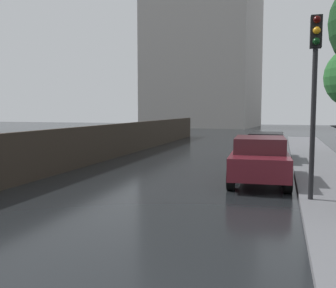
# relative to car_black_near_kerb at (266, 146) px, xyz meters

# --- Properties ---
(car_black_near_kerb) EXTENTS (1.74, 3.90, 1.32)m
(car_black_near_kerb) POSITION_rel_car_black_near_kerb_xyz_m (0.00, 0.00, 0.00)
(car_black_near_kerb) COLOR black
(car_black_near_kerb) RESTS_ON ground
(car_maroon_mid_road) EXTENTS (1.98, 4.00, 1.47)m
(car_maroon_mid_road) POSITION_rel_car_black_near_kerb_xyz_m (-0.00, -5.20, 0.07)
(car_maroon_mid_road) COLOR maroon
(car_maroon_mid_road) RESTS_ON ground
(traffic_light) EXTENTS (0.26, 0.39, 4.41)m
(traffic_light) POSITION_rel_car_black_near_kerb_xyz_m (1.37, -7.75, 2.49)
(traffic_light) COLOR black
(traffic_light) RESTS_ON sidewalk_strip
(distant_tower) EXTENTS (15.62, 13.13, 28.70)m
(distant_tower) POSITION_rel_car_black_near_kerb_xyz_m (-10.15, 35.30, 12.03)
(distant_tower) COLOR #9E9993
(distant_tower) RESTS_ON ground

